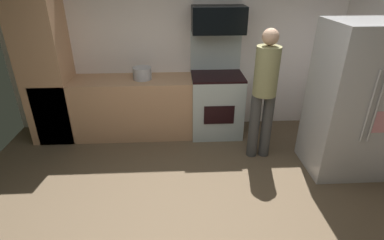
{
  "coord_description": "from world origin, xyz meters",
  "views": [
    {
      "loc": [
        -0.06,
        -2.25,
        2.33
      ],
      "look_at": [
        0.08,
        0.3,
        1.05
      ],
      "focal_mm": 28.09,
      "sensor_mm": 36.0,
      "label": 1
    }
  ],
  "objects_px": {
    "stock_pot": "(142,73)",
    "oven_range": "(216,102)",
    "microwave": "(219,20)",
    "refrigerator": "(352,101)",
    "person_cook": "(264,90)"
  },
  "relations": [
    {
      "from": "microwave",
      "to": "person_cook",
      "type": "relative_size",
      "value": 0.43
    },
    {
      "from": "oven_range",
      "to": "microwave",
      "type": "relative_size",
      "value": 2.07
    },
    {
      "from": "oven_range",
      "to": "microwave",
      "type": "distance_m",
      "value": 1.2
    },
    {
      "from": "refrigerator",
      "to": "person_cook",
      "type": "height_order",
      "value": "refrigerator"
    },
    {
      "from": "oven_range",
      "to": "refrigerator",
      "type": "relative_size",
      "value": 0.83
    },
    {
      "from": "microwave",
      "to": "stock_pot",
      "type": "bearing_deg",
      "value": -175.83
    },
    {
      "from": "oven_range",
      "to": "stock_pot",
      "type": "xyz_separation_m",
      "value": [
        -1.1,
        0.01,
        0.47
      ]
    },
    {
      "from": "oven_range",
      "to": "person_cook",
      "type": "relative_size",
      "value": 0.88
    },
    {
      "from": "stock_pot",
      "to": "oven_range",
      "type": "bearing_deg",
      "value": -0.28
    },
    {
      "from": "microwave",
      "to": "refrigerator",
      "type": "height_order",
      "value": "microwave"
    },
    {
      "from": "refrigerator",
      "to": "person_cook",
      "type": "bearing_deg",
      "value": 161.71
    },
    {
      "from": "person_cook",
      "to": "oven_range",
      "type": "bearing_deg",
      "value": 125.47
    },
    {
      "from": "microwave",
      "to": "refrigerator",
      "type": "bearing_deg",
      "value": -37.03
    },
    {
      "from": "oven_range",
      "to": "microwave",
      "type": "xyz_separation_m",
      "value": [
        -0.0,
        0.09,
        1.2
      ]
    },
    {
      "from": "person_cook",
      "to": "stock_pot",
      "type": "xyz_separation_m",
      "value": [
        -1.6,
        0.72,
        0.01
      ]
    }
  ]
}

